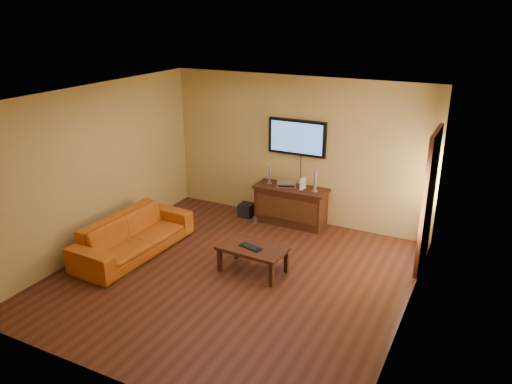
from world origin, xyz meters
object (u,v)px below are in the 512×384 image
Objects in this scene: television at (297,137)px; game_console at (303,184)px; subwoofer at (246,210)px; speaker_left at (270,176)px; keyboard at (250,247)px; av_receiver at (286,184)px; bottle at (255,221)px; coffee_table at (253,250)px; media_console at (291,205)px; speaker_right at (315,182)px; sofa at (133,229)px.

television reaches higher than game_console.
subwoofer is (-1.11, -0.09, -0.69)m from game_console.
keyboard is at bearing -72.49° from speaker_left.
av_receiver is at bearing 2.25° from speaker_left.
subwoofer is 1.35× the size of bottle.
coffee_table is 2.03m from av_receiver.
television is 0.89m from speaker_left.
subwoofer is at bearing 120.46° from coffee_table.
coffee_table is 5.47× the size of bottle.
keyboard is at bearing -85.09° from television.
game_console is 1.13m from bottle.
subwoofer is (-1.10, 1.86, -0.24)m from coffee_table.
bottle is at bearing 115.81° from coffee_table.
media_console is 0.70m from speaker_right.
media_console is 0.41m from av_receiver.
sofa is at bearing -172.68° from keyboard.
sofa is 5.65× the size of keyboard.
speaker_left is 0.67m from game_console.
coffee_table is 2.02m from speaker_right.
speaker_left is 0.87× the size of keyboard.
game_console is 1.31m from subwoofer.
speaker_right reaches higher than speaker_left.
game_console is (0.22, -0.21, -0.78)m from television.
media_console is 1.26m from television.
television is 5.14× the size of game_console.
speaker_left is 1.75× the size of bottle.
media_console reaches higher than coffee_table.
speaker_left reaches higher than media_console.
subwoofer is 0.47m from bottle.
television is 2.51m from keyboard.
speaker_left is 1.30× the size of subwoofer.
subwoofer is 0.67× the size of keyboard.
bottle is at bearing -104.16° from speaker_left.
subwoofer is 2.22m from keyboard.
television is 3.20× the size of av_receiver.
sofa is 10.06× the size of game_console.
speaker_right is at bearing -43.24° from sofa.
media_console is 2.01m from keyboard.
television reaches higher than speaker_right.
media_console is at bearing -1.52° from speaker_left.
television is at bearing 153.98° from speaker_right.
keyboard is at bearing -60.63° from subwoofer.
game_console is (-0.24, 0.02, -0.07)m from speaker_right.
media_console is at bearing -36.78° from sofa.
television is 3.31× the size of speaker_left.
television is at bearing 48.16° from bottle.
sofa is at bearing -124.45° from bottle.
coffee_table is at bearing 72.28° from keyboard.
game_console reaches higher than sofa.
speaker_right is 0.58m from av_receiver.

